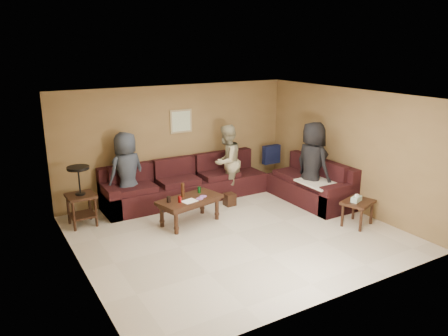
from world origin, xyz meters
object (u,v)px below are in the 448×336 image
object	(u,v)px
person_middle	(227,161)
person_right	(312,164)
end_table_left	(81,195)
side_table_right	(358,204)
waste_bin	(230,199)
person_left	(127,172)
sectional_sofa	(231,187)
coffee_table	(189,202)

from	to	relation	value
person_middle	person_right	size ratio (longest dim) A/B	0.91
end_table_left	side_table_right	size ratio (longest dim) A/B	1.63
waste_bin	person_left	size ratio (longest dim) A/B	0.16
waste_bin	person_left	xyz separation A→B (m)	(-1.97, 0.79, 0.70)
sectional_sofa	coffee_table	xyz separation A→B (m)	(-1.33, -0.67, 0.11)
sectional_sofa	person_left	size ratio (longest dim) A/B	2.78
sectional_sofa	side_table_right	xyz separation A→B (m)	(1.37, -2.38, 0.10)
side_table_right	person_middle	size ratio (longest dim) A/B	0.43
waste_bin	person_middle	bearing A→B (deg)	65.56
sectional_sofa	side_table_right	distance (m)	2.75
side_table_right	person_right	world-z (taller)	person_right
person_right	side_table_right	bearing A→B (deg)	178.88
person_middle	sectional_sofa	bearing A→B (deg)	49.20
end_table_left	person_left	size ratio (longest dim) A/B	0.70
sectional_sofa	coffee_table	bearing A→B (deg)	-153.41
sectional_sofa	waste_bin	world-z (taller)	sectional_sofa
side_table_right	person_right	size ratio (longest dim) A/B	0.39
coffee_table	person_middle	distance (m)	1.75
person_middle	person_right	bearing A→B (deg)	105.50
side_table_right	person_right	distance (m)	1.38
coffee_table	person_left	xyz separation A→B (m)	(-0.81, 1.22, 0.40)
end_table_left	waste_bin	xyz separation A→B (m)	(2.98, -0.52, -0.48)
coffee_table	person_right	distance (m)	2.76
person_middle	person_left	bearing A→B (deg)	-33.76
person_left	person_middle	size ratio (longest dim) A/B	1.01
side_table_right	person_middle	xyz separation A→B (m)	(-1.30, 2.68, 0.40)
side_table_right	person_middle	world-z (taller)	person_middle
end_table_left	person_middle	bearing A→B (deg)	0.20
sectional_sofa	end_table_left	bearing A→B (deg)	174.82
sectional_sofa	person_left	xyz separation A→B (m)	(-2.14, 0.55, 0.51)
coffee_table	person_right	world-z (taller)	person_right
coffee_table	side_table_right	world-z (taller)	coffee_table
coffee_table	sectional_sofa	bearing A→B (deg)	26.59
end_table_left	person_middle	distance (m)	3.23
sectional_sofa	person_right	world-z (taller)	person_right
waste_bin	end_table_left	bearing A→B (deg)	170.11
person_left	end_table_left	bearing A→B (deg)	-1.10
coffee_table	person_right	size ratio (longest dim) A/B	0.74
sectional_sofa	person_middle	xyz separation A→B (m)	(0.07, 0.30, 0.50)
waste_bin	person_right	distance (m)	1.91
end_table_left	person_middle	xyz separation A→B (m)	(3.22, 0.01, 0.21)
waste_bin	person_right	xyz separation A→B (m)	(1.52, -0.86, 0.77)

